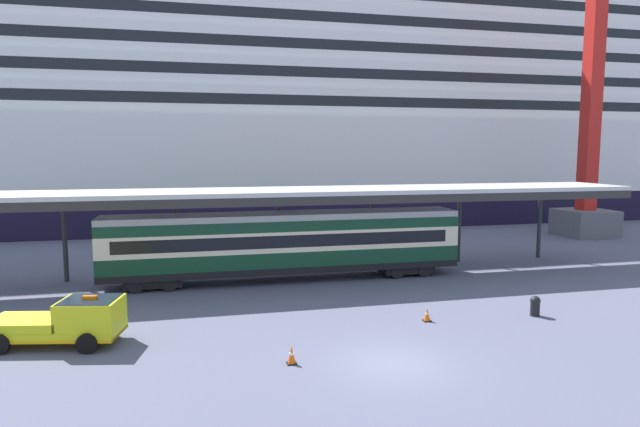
{
  "coord_description": "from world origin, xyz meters",
  "views": [
    {
      "loc": [
        -7.05,
        -18.19,
        7.83
      ],
      "look_at": [
        -0.5,
        9.57,
        4.5
      ],
      "focal_mm": 30.62,
      "sensor_mm": 36.0,
      "label": 1
    }
  ],
  "objects_px": {
    "service_truck": "(68,321)",
    "dockside_crane": "(602,38)",
    "traffic_cone_mid": "(427,315)",
    "cruise_ship": "(108,101)",
    "train_carriage": "(285,243)",
    "traffic_cone_near": "(292,355)",
    "quay_bollard": "(535,305)"
  },
  "relations": [
    {
      "from": "cruise_ship",
      "to": "traffic_cone_mid",
      "type": "xyz_separation_m",
      "value": [
        19.19,
        -42.66,
        -12.92
      ]
    },
    {
      "from": "traffic_cone_mid",
      "to": "quay_bollard",
      "type": "relative_size",
      "value": 0.64
    },
    {
      "from": "cruise_ship",
      "to": "dockside_crane",
      "type": "distance_m",
      "value": 50.09
    },
    {
      "from": "train_carriage",
      "to": "cruise_ship",
      "type": "bearing_deg",
      "value": 113.04
    },
    {
      "from": "traffic_cone_mid",
      "to": "service_truck",
      "type": "bearing_deg",
      "value": 178.1
    },
    {
      "from": "dockside_crane",
      "to": "cruise_ship",
      "type": "bearing_deg",
      "value": 153.04
    },
    {
      "from": "train_carriage",
      "to": "service_truck",
      "type": "height_order",
      "value": "train_carriage"
    },
    {
      "from": "train_carriage",
      "to": "traffic_cone_mid",
      "type": "xyz_separation_m",
      "value": [
        5.0,
        -9.3,
        -2.0
      ]
    },
    {
      "from": "train_carriage",
      "to": "traffic_cone_near",
      "type": "distance_m",
      "value": 13.14
    },
    {
      "from": "service_truck",
      "to": "traffic_cone_near",
      "type": "distance_m",
      "value": 9.37
    },
    {
      "from": "traffic_cone_near",
      "to": "quay_bollard",
      "type": "height_order",
      "value": "quay_bollard"
    },
    {
      "from": "traffic_cone_near",
      "to": "dockside_crane",
      "type": "xyz_separation_m",
      "value": [
        32.25,
        23.57,
        17.33
      ]
    },
    {
      "from": "traffic_cone_near",
      "to": "dockside_crane",
      "type": "relative_size",
      "value": 0.01
    },
    {
      "from": "cruise_ship",
      "to": "traffic_cone_near",
      "type": "height_order",
      "value": "cruise_ship"
    },
    {
      "from": "dockside_crane",
      "to": "quay_bollard",
      "type": "bearing_deg",
      "value": -134.29
    },
    {
      "from": "service_truck",
      "to": "traffic_cone_mid",
      "type": "bearing_deg",
      "value": -1.9
    },
    {
      "from": "quay_bollard",
      "to": "train_carriage",
      "type": "bearing_deg",
      "value": 136.78
    },
    {
      "from": "cruise_ship",
      "to": "train_carriage",
      "type": "relative_size",
      "value": 7.95
    },
    {
      "from": "service_truck",
      "to": "traffic_cone_mid",
      "type": "xyz_separation_m",
      "value": [
        15.4,
        -0.51,
        -0.69
      ]
    },
    {
      "from": "train_carriage",
      "to": "traffic_cone_near",
      "type": "height_order",
      "value": "train_carriage"
    },
    {
      "from": "train_carriage",
      "to": "traffic_cone_mid",
      "type": "relative_size",
      "value": 34.61
    },
    {
      "from": "traffic_cone_near",
      "to": "traffic_cone_mid",
      "type": "relative_size",
      "value": 1.1
    },
    {
      "from": "traffic_cone_mid",
      "to": "dockside_crane",
      "type": "xyz_separation_m",
      "value": [
        25.28,
        20.04,
        17.36
      ]
    },
    {
      "from": "train_carriage",
      "to": "dockside_crane",
      "type": "distance_m",
      "value": 35.62
    },
    {
      "from": "cruise_ship",
      "to": "quay_bollard",
      "type": "relative_size",
      "value": 175.35
    },
    {
      "from": "traffic_cone_mid",
      "to": "train_carriage",
      "type": "bearing_deg",
      "value": 118.27
    },
    {
      "from": "traffic_cone_near",
      "to": "quay_bollard",
      "type": "bearing_deg",
      "value": 14.25
    },
    {
      "from": "cruise_ship",
      "to": "traffic_cone_mid",
      "type": "relative_size",
      "value": 275.22
    },
    {
      "from": "service_truck",
      "to": "dockside_crane",
      "type": "distance_m",
      "value": 48.11
    },
    {
      "from": "train_carriage",
      "to": "traffic_cone_near",
      "type": "relative_size",
      "value": 31.56
    },
    {
      "from": "service_truck",
      "to": "cruise_ship",
      "type": "bearing_deg",
      "value": 95.14
    },
    {
      "from": "cruise_ship",
      "to": "service_truck",
      "type": "xyz_separation_m",
      "value": [
        3.79,
        -42.15,
        -12.23
      ]
    }
  ]
}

